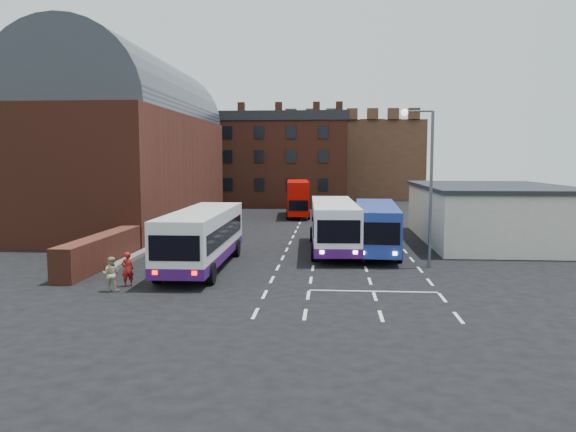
# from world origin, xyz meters

# --- Properties ---
(ground) EXTENTS (180.00, 180.00, 0.00)m
(ground) POSITION_xyz_m (0.00, 0.00, 0.00)
(ground) COLOR black
(railway_station) EXTENTS (12.00, 28.00, 16.00)m
(railway_station) POSITION_xyz_m (-15.50, 21.00, 7.64)
(railway_station) COLOR #602B1E
(railway_station) RESTS_ON ground
(forecourt_wall) EXTENTS (1.20, 10.00, 1.80)m
(forecourt_wall) POSITION_xyz_m (-10.20, 2.00, 0.90)
(forecourt_wall) COLOR #602B1E
(forecourt_wall) RESTS_ON ground
(cream_building) EXTENTS (10.40, 16.40, 4.25)m
(cream_building) POSITION_xyz_m (15.00, 14.00, 2.16)
(cream_building) COLOR beige
(cream_building) RESTS_ON ground
(brick_terrace) EXTENTS (22.00, 10.00, 11.00)m
(brick_terrace) POSITION_xyz_m (-6.00, 46.00, 5.50)
(brick_terrace) COLOR brown
(brick_terrace) RESTS_ON ground
(castle_keep) EXTENTS (22.00, 22.00, 12.00)m
(castle_keep) POSITION_xyz_m (6.00, 66.00, 6.00)
(castle_keep) COLOR brown
(castle_keep) RESTS_ON ground
(bus_white_outbound) EXTENTS (3.15, 12.05, 3.28)m
(bus_white_outbound) POSITION_xyz_m (-4.27, 2.10, 1.94)
(bus_white_outbound) COLOR silver
(bus_white_outbound) RESTS_ON ground
(bus_white_inbound) EXTENTS (3.48, 12.28, 3.32)m
(bus_white_inbound) POSITION_xyz_m (3.18, 8.51, 1.96)
(bus_white_inbound) COLOR white
(bus_white_inbound) RESTS_ON ground
(bus_blue) EXTENTS (3.37, 11.71, 3.16)m
(bus_blue) POSITION_xyz_m (6.00, 8.32, 1.87)
(bus_blue) COLOR navy
(bus_blue) RESTS_ON ground
(bus_red_double) EXTENTS (2.95, 9.76, 3.85)m
(bus_red_double) POSITION_xyz_m (-0.56, 31.17, 2.05)
(bus_red_double) COLOR #C90600
(bus_red_double) RESTS_ON ground
(street_lamp) EXTENTS (1.81, 0.54, 8.97)m
(street_lamp) POSITION_xyz_m (8.29, 3.05, 5.41)
(street_lamp) COLOR #4F5257
(street_lamp) RESTS_ON ground
(pedestrian_red) EXTENTS (0.73, 0.70, 1.69)m
(pedestrian_red) POSITION_xyz_m (-6.85, -2.83, 0.84)
(pedestrian_red) COLOR maroon
(pedestrian_red) RESTS_ON ground
(pedestrian_beige) EXTENTS (0.81, 0.64, 1.64)m
(pedestrian_beige) POSITION_xyz_m (-7.24, -3.91, 0.82)
(pedestrian_beige) COLOR tan
(pedestrian_beige) RESTS_ON ground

